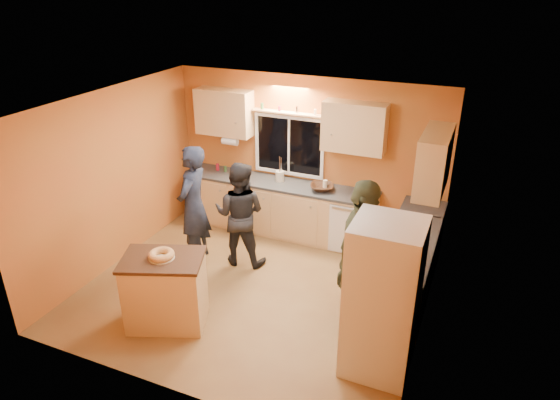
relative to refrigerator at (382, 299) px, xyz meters
The scene contains 14 objects.
ground 2.24m from the refrigerator, 157.06° to the left, with size 4.50×4.50×0.00m, color brown.
room_shell 2.26m from the refrigerator, 145.60° to the left, with size 4.54×4.04×2.61m.
back_counter 3.16m from the refrigerator, 126.89° to the left, with size 4.23×0.62×0.90m.
right_counter 1.38m from the refrigerator, 87.36° to the left, with size 0.62×1.84×0.90m.
refrigerator is the anchor object (origin of this frame).
island 2.64m from the refrigerator, behind, with size 1.14×0.96×0.93m.
bundt_pastry 2.60m from the refrigerator, behind, with size 0.31×0.31×0.09m, color #B4824A.
person_left 3.27m from the refrigerator, 158.96° to the left, with size 0.67×0.44×1.82m, color black.
person_center 2.78m from the refrigerator, 149.90° to the left, with size 0.78×0.61×1.60m, color black.
person_right 0.67m from the refrigerator, 125.86° to the left, with size 1.16×0.48×1.98m, color #333B25.
mixing_bowl 2.90m from the refrigerator, 121.36° to the left, with size 0.36×0.36×0.09m, color black.
utensil_crock 3.42m from the refrigerator, 131.46° to the left, with size 0.14×0.14×0.17m, color beige.
potted_plant 0.54m from the refrigerator, 77.87° to the left, with size 0.28×0.25×0.32m, color gray.
red_box 2.00m from the refrigerator, 88.35° to the left, with size 0.16×0.12×0.07m, color #B11B2E.
Camera 1 is at (2.59, -5.20, 4.05)m, focal length 32.00 mm.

